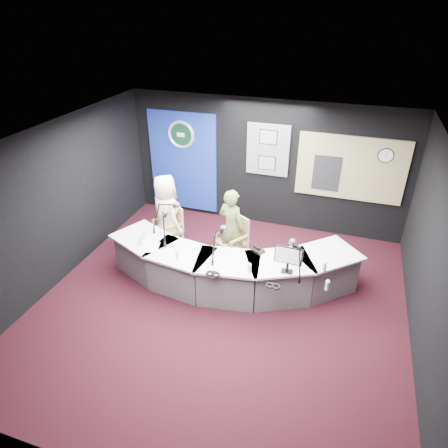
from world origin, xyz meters
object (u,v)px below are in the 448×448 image
(person_man, at_px, (167,214))
(broadcast_desk, at_px, (228,268))
(armchair_right, at_px, (231,239))
(person_woman, at_px, (232,228))
(armchair_left, at_px, (168,228))

(person_man, bearing_deg, broadcast_desk, -169.03)
(armchair_right, bearing_deg, person_woman, 0.00)
(broadcast_desk, bearing_deg, person_woman, 102.10)
(armchair_left, relative_size, armchair_right, 0.95)
(person_man, relative_size, person_woman, 1.05)
(armchair_right, bearing_deg, broadcast_desk, -45.12)
(armchair_left, bearing_deg, armchair_right, 35.24)
(broadcast_desk, distance_m, armchair_right, 0.73)
(armchair_right, distance_m, person_man, 1.38)
(armchair_right, bearing_deg, armchair_left, -148.85)
(armchair_left, relative_size, person_man, 0.61)
(person_man, bearing_deg, armchair_left, -0.00)
(armchair_right, height_order, person_woman, person_woman)
(armchair_left, xyz_separation_m, person_woman, (1.35, -0.04, 0.28))
(person_man, bearing_deg, person_woman, -144.44)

